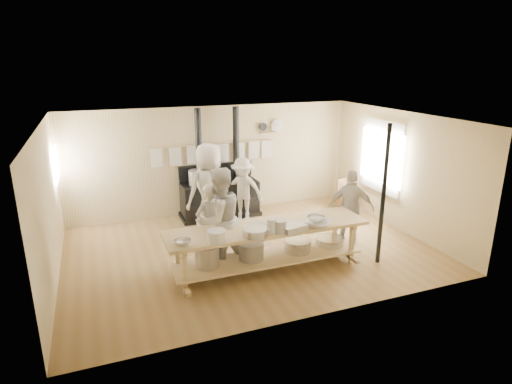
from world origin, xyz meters
TOP-DOWN VIEW (x-y plane):
  - ground at (0.00, 0.00)m, footprint 7.00×7.00m
  - room_shell at (0.00, 0.00)m, footprint 7.00×7.00m
  - window_right at (3.47, 0.60)m, footprint 0.09×1.50m
  - left_opening at (-3.45, 2.00)m, footprint 0.00×0.90m
  - stove at (-0.01, 2.12)m, footprint 1.90×0.75m
  - towel_rail at (-0.00, 2.40)m, footprint 3.00×0.04m
  - back_wall_shelf at (1.46, 2.43)m, footprint 0.63×0.14m
  - prep_table at (-0.01, -0.90)m, footprint 3.60×0.90m
  - support_post at (2.05, -1.35)m, footprint 0.08×0.08m
  - cook_far_left at (-0.88, -0.26)m, footprint 0.65×0.53m
  - cook_left at (-0.76, -0.51)m, footprint 1.09×0.97m
  - cook_center at (-0.52, 1.04)m, footprint 1.11×0.85m
  - cook_right at (2.01, -0.42)m, footprint 0.96×0.82m
  - cook_by_window at (0.42, 1.62)m, footprint 1.11×0.99m
  - chair at (3.12, 1.45)m, footprint 0.43×0.43m
  - bowl_white_a at (-0.29, -1.12)m, footprint 0.46×0.46m
  - bowl_steel_a at (-1.55, -1.16)m, footprint 0.37×0.37m
  - bowl_white_b at (0.82, -1.23)m, footprint 0.62×0.62m
  - bowl_steel_b at (0.89, -1.02)m, footprint 0.33×0.33m
  - roasting_pan at (0.33, -1.23)m, footprint 0.50×0.40m
  - mixing_bowl_large at (-0.36, -1.23)m, footprint 0.49×0.49m
  - bucket_galv at (0.08, -1.23)m, footprint 0.29×0.29m
  - deep_bowl_enamel at (-1.01, -1.23)m, footprint 0.35×0.35m
  - pitcher at (-0.05, -1.20)m, footprint 0.18×0.18m

SIDE VIEW (x-z plane):
  - ground at x=0.00m, z-range 0.00..0.00m
  - chair at x=3.12m, z-range -0.16..0.61m
  - prep_table at x=-0.01m, z-range 0.10..0.95m
  - stove at x=-0.01m, z-range -0.78..1.82m
  - cook_by_window at x=0.42m, z-range 0.00..1.50m
  - cook_far_left at x=-0.88m, z-range 0.00..1.54m
  - cook_right at x=2.01m, z-range 0.00..1.55m
  - bowl_steel_a at x=-1.55m, z-range 0.85..0.94m
  - roasting_pan at x=0.33m, z-range 0.85..0.95m
  - bowl_steel_b at x=0.89m, z-range 0.85..0.95m
  - bowl_white_a at x=-0.29m, z-range 0.85..0.95m
  - bowl_white_b at x=0.82m, z-range 0.85..0.96m
  - mixing_bowl_large at x=-0.36m, z-range 0.85..0.99m
  - cook_left at x=-0.76m, z-range 0.00..1.87m
  - deep_bowl_enamel at x=-1.01m, z-range 0.85..1.04m
  - bucket_galv at x=0.08m, z-range 0.85..1.06m
  - pitcher at x=-0.05m, z-range 0.85..1.10m
  - cook_center at x=-0.52m, z-range 0.00..2.01m
  - support_post at x=2.05m, z-range 0.00..2.60m
  - window_right at x=3.47m, z-range 0.67..2.33m
  - towel_rail at x=0.00m, z-range 1.32..1.79m
  - left_opening at x=-3.45m, z-range 1.15..2.05m
  - room_shell at x=0.00m, z-range -1.88..5.12m
  - back_wall_shelf at x=1.46m, z-range 1.84..2.17m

